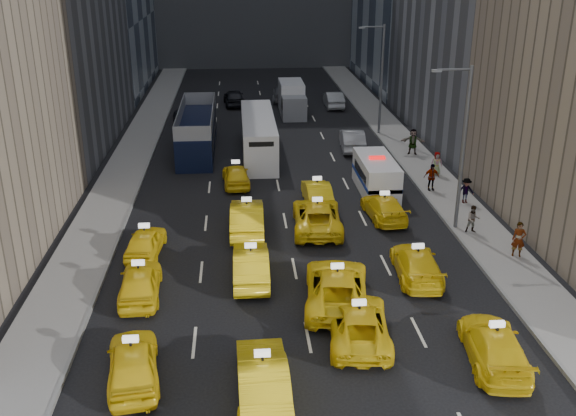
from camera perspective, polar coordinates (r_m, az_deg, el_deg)
name	(u,v)px	position (r m, az deg, el deg)	size (l,w,h in m)	color
ground	(314,367)	(24.44, 2.31, -13.95)	(160.00, 160.00, 0.00)	black
sidewalk_west	(128,165)	(47.55, -14.06, 3.73)	(3.00, 90.00, 0.15)	gray
sidewalk_east	(414,158)	(48.67, 11.18, 4.39)	(3.00, 90.00, 0.15)	gray
curb_west	(148,164)	(47.33, -12.33, 3.82)	(0.15, 90.00, 0.18)	slate
curb_east	(395,158)	(48.29, 9.51, 4.39)	(0.15, 90.00, 0.18)	slate
streetlight_near	(462,144)	(35.06, 15.19, 5.54)	(2.15, 0.22, 9.00)	#595B60
streetlight_far	(380,76)	(53.82, 8.21, 11.54)	(2.15, 0.22, 9.00)	#595B60
taxi_4	(133,362)	(24.00, -13.62, -13.19)	(1.77, 4.41, 1.50)	yellow
taxi_5	(263,378)	(22.55, -2.26, -14.90)	(1.69, 4.84, 1.59)	yellow
taxi_6	(358,323)	(25.78, 6.26, -10.12)	(2.32, 5.04, 1.40)	yellow
taxi_7	(494,346)	(25.47, 17.86, -11.57)	(1.98, 4.88, 1.42)	yellow
taxi_8	(140,282)	(29.19, -13.02, -6.44)	(1.75, 4.34, 1.48)	yellow
taxi_9	(251,265)	(29.95, -3.31, -5.05)	(1.63, 4.66, 1.54)	yellow
taxi_10	(337,287)	(28.01, 4.35, -7.02)	(2.67, 5.78, 1.61)	yellow
taxi_11	(417,264)	(30.73, 11.37, -4.89)	(1.96, 4.81, 1.40)	yellow
taxi_12	(145,242)	(33.20, -12.55, -2.95)	(1.59, 3.95, 1.35)	yellow
taxi_13	(247,217)	(34.99, -3.67, -0.84)	(1.78, 5.10, 1.68)	yellow
taxi_14	(317,216)	(35.29, 2.60, -0.73)	(2.57, 5.57, 1.55)	yellow
taxi_15	(384,207)	(37.16, 8.53, 0.05)	(1.87, 4.60, 1.33)	yellow
taxi_16	(236,175)	(42.15, -4.64, 2.92)	(1.67, 4.14, 1.41)	yellow
taxi_17	(317,193)	(38.98, 2.59, 1.38)	(1.48, 4.24, 1.40)	yellow
nypd_van	(376,176)	(41.19, 7.84, 2.86)	(2.79, 5.69, 2.35)	silver
double_decker	(197,130)	(49.96, -8.08, 6.91)	(3.48, 11.56, 3.32)	black
city_bus	(258,136)	(48.54, -2.65, 6.44)	(3.83, 11.62, 2.95)	silver
box_truck	(292,99)	(61.19, 0.36, 9.66)	(2.34, 6.48, 2.94)	silver
misc_car_0	(352,140)	(50.13, 5.73, 6.07)	(1.69, 4.83, 1.59)	#97999E
misc_car_1	(191,110)	(60.41, -8.65, 8.59)	(2.48, 5.39, 1.50)	black
misc_car_2	(284,93)	(67.23, -0.39, 10.19)	(2.19, 5.38, 1.56)	gray
misc_car_3	(234,97)	(65.20, -4.82, 9.77)	(1.89, 4.70, 1.60)	black
misc_car_4	(334,99)	(64.33, 4.07, 9.60)	(1.65, 4.72, 1.56)	#999DA0
pedestrian_0	(519,239)	(33.77, 19.82, -2.64)	(0.66, 0.43, 1.81)	gray
pedestrian_1	(473,219)	(35.91, 16.14, -0.96)	(0.74, 0.41, 1.53)	gray
pedestrian_2	(466,191)	(40.06, 15.55, 1.50)	(1.01, 0.42, 1.56)	gray
pedestrian_3	(431,177)	(41.68, 12.63, 2.70)	(1.02, 0.47, 1.75)	gray
pedestrian_4	(437,163)	(44.73, 13.07, 3.88)	(0.79, 0.43, 1.62)	gray
pedestrian_5	(413,142)	(49.11, 11.04, 5.82)	(1.78, 0.51, 1.92)	gray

